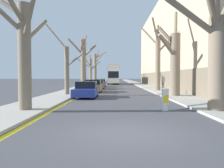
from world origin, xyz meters
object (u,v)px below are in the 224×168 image
object	(u,v)px
street_tree_left_3	(91,70)
street_tree_right_0	(216,50)
street_tree_left_2	(83,61)
parked_car_2	(97,84)
street_tree_right_1	(174,59)
street_tree_left_1	(66,68)
double_decker_bus	(113,73)
traffic_bollard	(165,100)
parked_car_3	(100,83)
street_tree_left_0	(23,47)
street_tree_left_4	(96,67)
street_tree_right_2	(157,59)
parked_car_0	(86,90)
parked_car_1	(93,86)

from	to	relation	value
street_tree_left_3	street_tree_right_0	distance (m)	32.38
street_tree_left_2	parked_car_2	bearing A→B (deg)	-13.50
street_tree_right_1	street_tree_left_1	bearing A→B (deg)	173.31
street_tree_left_1	double_decker_bus	bearing A→B (deg)	81.90
street_tree_right_0	street_tree_right_1	world-z (taller)	street_tree_right_1
parked_car_2	traffic_bollard	distance (m)	20.03
parked_car_3	street_tree_right_1	bearing A→B (deg)	-66.57
street_tree_left_0	street_tree_left_3	world-z (taller)	street_tree_left_0
street_tree_left_4	street_tree_left_3	bearing A→B (deg)	-90.60
street_tree_left_0	street_tree_right_2	xyz separation A→B (m)	(9.80, 15.43, 0.57)
street_tree_left_0	parked_car_0	world-z (taller)	street_tree_left_0
street_tree_left_3	street_tree_right_2	distance (m)	18.23
street_tree_right_1	street_tree_left_0	bearing A→B (deg)	-139.76
street_tree_left_3	street_tree_right_2	size ratio (longest dim) A/B	0.70
street_tree_left_1	street_tree_left_3	world-z (taller)	street_tree_left_1
street_tree_left_0	street_tree_left_2	world-z (taller)	street_tree_left_2
street_tree_left_0	parked_car_3	size ratio (longest dim) A/B	1.46
street_tree_left_2	parked_car_0	xyz separation A→B (m)	(2.04, -12.67, -3.31)
street_tree_right_0	street_tree_left_1	bearing A→B (deg)	134.73
street_tree_right_1	traffic_bollard	distance (m)	8.75
street_tree_left_4	double_decker_bus	xyz separation A→B (m)	(4.24, -0.97, -1.46)
street_tree_left_1	street_tree_right_2	xyz separation A→B (m)	(9.70, 5.95, 1.21)
parked_car_0	parked_car_3	bearing A→B (deg)	90.00
street_tree_right_2	parked_car_3	distance (m)	13.38
street_tree_left_4	street_tree_right_1	distance (m)	33.75
double_decker_bus	parked_car_2	world-z (taller)	double_decker_bus
parked_car_2	parked_car_3	size ratio (longest dim) A/B	0.95
street_tree_left_2	parked_car_2	world-z (taller)	street_tree_left_2
street_tree_left_3	parked_car_2	xyz separation A→B (m)	(2.15, -11.00, -2.32)
street_tree_left_1	street_tree_left_2	xyz separation A→B (m)	(0.07, 10.82, 1.33)
street_tree_left_0	traffic_bollard	world-z (taller)	street_tree_left_0
street_tree_right_2	parked_car_1	bearing A→B (deg)	-168.30
street_tree_left_4	parked_car_3	world-z (taller)	street_tree_left_4
street_tree_left_2	parked_car_0	world-z (taller)	street_tree_left_2
street_tree_left_1	street_tree_left_3	distance (m)	21.33
street_tree_left_1	street_tree_left_4	xyz separation A→B (m)	(0.06, 31.18, 1.34)
street_tree_left_1	street_tree_right_1	xyz separation A→B (m)	(9.75, -1.14, 0.66)
street_tree_left_1	street_tree_left_3	bearing A→B (deg)	90.13
traffic_bollard	parked_car_0	bearing A→B (deg)	125.08
street_tree_right_2	street_tree_right_0	bearing A→B (deg)	-90.65
street_tree_right_1	parked_car_2	world-z (taller)	street_tree_right_1
street_tree_left_3	traffic_bollard	world-z (taller)	street_tree_left_3
street_tree_left_0	double_decker_bus	distance (m)	39.94
street_tree_left_0	double_decker_bus	size ratio (longest dim) A/B	0.61
street_tree_left_0	parked_car_1	xyz separation A→B (m)	(2.21, 13.86, -2.60)
street_tree_left_0	street_tree_right_0	bearing A→B (deg)	-0.76
street_tree_left_1	double_decker_bus	xyz separation A→B (m)	(4.30, 30.20, -0.12)
street_tree_right_2	traffic_bollard	world-z (taller)	street_tree_right_2
parked_car_2	parked_car_0	bearing A→B (deg)	-90.00
street_tree_left_1	street_tree_right_1	size ratio (longest dim) A/B	0.84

